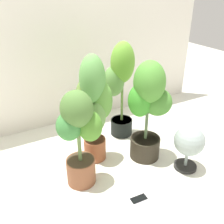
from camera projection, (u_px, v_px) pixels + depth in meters
name	position (u px, v px, depth m)	size (l,w,h in m)	color
ground_plane	(106.00, 164.00, 2.08)	(8.00, 8.00, 0.00)	silver
mylar_back_wall	(62.00, 24.00, 2.29)	(3.20, 0.01, 2.00)	silver
potted_plant_front_right	(148.00, 105.00, 1.96)	(0.40, 0.35, 0.84)	#2E281D
potted_plant_back_right	(120.00, 83.00, 2.26)	(0.31, 0.23, 0.90)	black
potted_plant_center	(94.00, 102.00, 1.92)	(0.32, 0.29, 0.89)	#9B5232
potted_plant_front_left	(79.00, 134.00, 1.71)	(0.32, 0.31, 0.74)	brown
cell_phone	(139.00, 199.00, 1.74)	(0.15, 0.08, 0.01)	white
floor_fan	(189.00, 142.00, 1.93)	(0.33, 0.33, 0.38)	black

